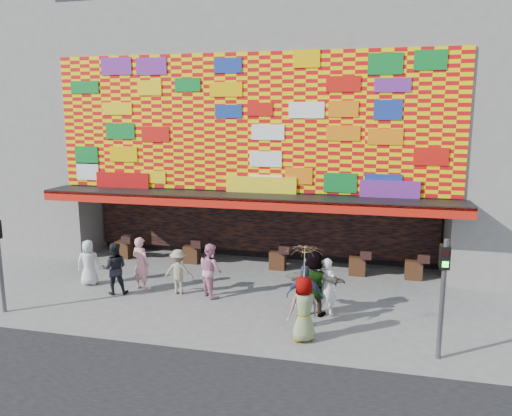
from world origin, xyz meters
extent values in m
plane|color=slate|center=(0.00, 0.00, 0.00)|extent=(90.00, 90.00, 0.00)
cube|color=gray|center=(0.00, 8.00, 6.50)|extent=(15.00, 8.00, 7.00)
cube|color=black|center=(0.00, 9.00, 1.50)|extent=(15.00, 6.00, 3.00)
cube|color=gray|center=(-7.30, 5.00, 1.50)|extent=(0.40, 2.00, 3.00)
cube|color=gray|center=(7.30, 5.00, 1.50)|extent=(0.40, 2.00, 3.00)
cube|color=black|center=(0.00, 3.40, 3.00)|extent=(15.20, 1.60, 0.12)
cube|color=red|center=(0.00, 2.62, 2.85)|extent=(15.20, 0.04, 0.35)
cube|color=#F6E500|center=(0.00, 3.96, 5.55)|extent=(14.80, 0.08, 4.90)
cube|color=black|center=(0.00, 5.85, 1.55)|extent=(14.00, 0.25, 2.50)
cube|color=gray|center=(-13.00, 8.00, 6.00)|extent=(11.00, 8.00, 12.00)
cylinder|color=#59595B|center=(-6.20, -1.50, 1.50)|extent=(0.12, 0.12, 3.00)
cylinder|color=#59595B|center=(6.20, -1.50, 1.50)|extent=(0.12, 0.12, 3.00)
cube|color=black|center=(6.20, -1.50, 2.55)|extent=(0.22, 0.18, 0.55)
cube|color=black|center=(6.20, -1.59, 2.68)|extent=(0.14, 0.02, 0.14)
cube|color=#19E533|center=(6.20, -1.59, 2.42)|extent=(0.14, 0.02, 0.14)
imported|color=silver|center=(-5.04, 1.29, 0.80)|extent=(0.92, 0.78, 1.59)
imported|color=pink|center=(-3.06, 1.28, 0.91)|extent=(0.76, 0.60, 1.83)
imported|color=black|center=(-3.72, 0.70, 0.87)|extent=(1.03, 0.94, 1.74)
imported|color=gray|center=(-1.67, 1.20, 0.75)|extent=(1.05, 0.71, 1.51)
imported|color=#363D5F|center=(2.75, -0.39, 0.88)|extent=(1.05, 0.46, 1.76)
imported|color=gray|center=(2.88, 0.49, 0.97)|extent=(1.85, 0.72, 1.95)
imported|color=gray|center=(2.85, -1.30, 0.88)|extent=(1.02, 0.95, 1.75)
imported|color=white|center=(3.25, 0.61, 0.87)|extent=(0.72, 0.57, 1.74)
imported|color=pink|center=(-0.57, 1.24, 0.88)|extent=(1.08, 1.07, 1.76)
imported|color=beige|center=(2.85, -1.30, 2.15)|extent=(1.05, 1.07, 0.89)
cylinder|color=#4C3326|center=(2.85, -1.30, 1.25)|extent=(0.02, 0.02, 1.00)
camera|label=1|loc=(4.53, -13.52, 5.88)|focal=35.00mm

